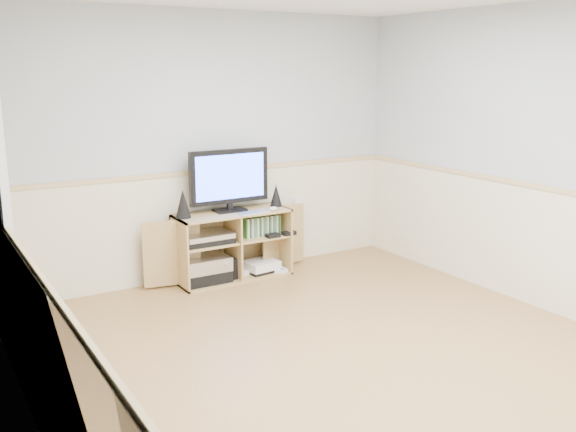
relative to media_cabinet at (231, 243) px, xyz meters
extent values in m
cube|color=tan|center=(-0.13, -2.07, -0.34)|extent=(4.00, 4.50, 0.02)
cube|color=silver|center=(-2.14, -2.07, 0.92)|extent=(0.02, 4.50, 2.50)
cube|color=silver|center=(1.88, -2.07, 0.92)|extent=(0.02, 4.50, 2.50)
cube|color=silver|center=(-0.13, 0.19, 0.92)|extent=(4.00, 0.02, 2.50)
cube|color=beige|center=(-0.13, 0.18, 0.17)|extent=(4.00, 0.01, 1.00)
cube|color=tan|center=(-0.13, 0.17, 0.69)|extent=(4.00, 0.02, 0.04)
cube|color=tan|center=(0.00, -0.05, -0.32)|extent=(1.10, 0.41, 0.02)
cube|color=tan|center=(0.00, -0.05, 0.31)|extent=(1.10, 0.41, 0.02)
cube|color=tan|center=(-0.54, -0.05, -0.01)|extent=(0.02, 0.41, 0.65)
cube|color=tan|center=(0.54, -0.05, -0.01)|extent=(0.02, 0.41, 0.65)
cube|color=tan|center=(0.00, 0.14, -0.01)|extent=(1.10, 0.02, 0.65)
cube|color=tan|center=(0.00, -0.05, -0.01)|extent=(0.02, 0.39, 0.61)
cube|color=tan|center=(-0.27, -0.05, 0.05)|extent=(0.52, 0.37, 0.02)
cube|color=tan|center=(0.27, -0.05, 0.05)|extent=(0.52, 0.37, 0.02)
cube|color=tan|center=(-0.59, 0.00, -0.01)|extent=(0.52, 0.11, 0.61)
cube|color=tan|center=(0.59, 0.00, -0.01)|extent=(0.52, 0.11, 0.61)
cube|color=black|center=(0.00, 0.00, 0.33)|extent=(0.30, 0.18, 0.02)
cube|color=black|center=(0.00, 0.00, 0.37)|extent=(0.05, 0.04, 0.06)
cube|color=black|center=(0.00, 0.00, 0.65)|extent=(0.79, 0.05, 0.51)
cube|color=#3059FF|center=(0.00, -0.03, 0.65)|extent=(0.70, 0.01, 0.42)
cone|color=black|center=(-0.48, -0.03, 0.45)|extent=(0.14, 0.14, 0.26)
cone|color=black|center=(0.49, -0.03, 0.43)|extent=(0.12, 0.12, 0.22)
cube|color=white|center=(0.15, -0.19, 0.32)|extent=(0.32, 0.16, 0.01)
ellipsoid|color=white|center=(0.37, -0.19, 0.34)|extent=(0.11, 0.10, 0.04)
cube|color=black|center=(-0.31, -0.05, -0.26)|extent=(0.46, 0.34, 0.11)
cube|color=silver|center=(-0.31, -0.05, -0.14)|extent=(0.46, 0.34, 0.13)
cube|color=black|center=(-0.27, -0.05, 0.08)|extent=(0.46, 0.32, 0.05)
cube|color=silver|center=(-0.27, -0.05, 0.13)|extent=(0.46, 0.32, 0.05)
cube|color=black|center=(-0.03, -0.10, -0.21)|extent=(0.04, 0.14, 0.20)
cube|color=white|center=(0.17, -0.02, -0.29)|extent=(0.23, 0.18, 0.05)
cube|color=black|center=(0.29, -0.07, -0.30)|extent=(0.33, 0.27, 0.03)
cube|color=white|center=(0.29, -0.07, -0.24)|extent=(0.34, 0.29, 0.08)
cube|color=white|center=(0.49, -0.15, -0.30)|extent=(0.04, 0.14, 0.03)
cube|color=white|center=(0.47, 0.01, -0.30)|extent=(0.09, 0.15, 0.03)
cube|color=#3F8C3F|center=(0.29, -0.07, 0.15)|extent=(0.38, 0.13, 0.19)
cube|color=white|center=(0.87, 0.16, 0.27)|extent=(0.12, 0.03, 0.12)
camera|label=1|loc=(-2.59, -5.36, 1.64)|focal=40.00mm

